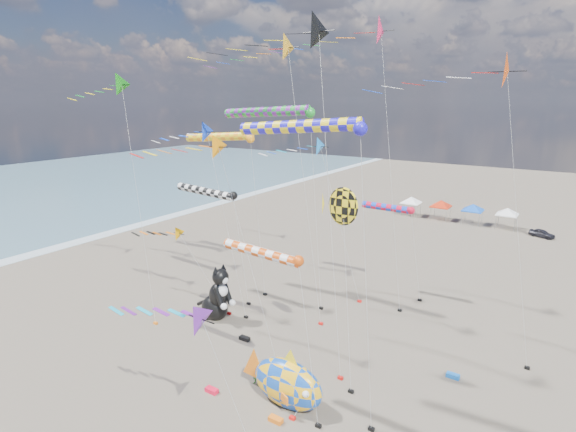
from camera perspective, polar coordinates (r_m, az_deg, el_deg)
The scene contains 28 objects.
delta_kite_0 at distance 44.58m, azimuth -13.80°, elevation -2.47°, with size 11.29×1.53×7.80m.
delta_kite_1 at distance 40.60m, azimuth -10.98°, elevation 10.03°, with size 10.43×2.07×17.63m.
delta_kite_2 at distance 34.71m, azimuth 24.20°, elevation 15.99°, with size 13.62×2.61×22.47m.
delta_kite_3 at distance 30.33m, azimuth 1.25°, elevation 22.11°, with size 13.48×2.60×24.86m.
delta_kite_4 at distance 33.33m, azimuth -8.98°, elevation 8.26°, with size 12.33×1.94×17.10m.
delta_kite_5 at distance 38.77m, azimuth -1.48°, elevation 20.12°, with size 12.00×2.33×24.53m.
delta_kite_6 at distance 40.50m, azimuth -21.57°, elevation 14.94°, with size 9.41×2.10×21.63m.
delta_kite_7 at distance 22.89m, azimuth -10.08°, elevation -12.47°, with size 8.98×1.80×10.22m.
delta_kite_8 at distance 43.22m, azimuth 4.82°, elevation 8.46°, with size 10.02×2.03×16.09m.
delta_kite_9 at distance 41.81m, azimuth 10.62°, elevation 21.94°, with size 14.07×2.70×26.46m.
windsock_0 at distance 45.55m, azimuth -8.34°, elevation 9.83°, with size 9.56×0.86×16.15m.
windsock_1 at distance 42.30m, azimuth -2.32°, elevation 13.00°, with size 11.20×0.94×18.68m.
windsock_2 at distance 26.82m, azimuth -2.87°, elevation -4.96°, with size 7.00×0.65×10.74m.
windsock_3 at distance 25.63m, azimuth 2.13°, elevation 11.07°, with size 9.26×0.77×18.19m.
windsock_4 at distance 45.18m, azimuth 12.86°, elevation 0.94°, with size 6.59×0.73×9.37m.
windsock_5 at distance 44.17m, azimuth -10.07°, elevation 2.97°, with size 8.78×0.80×11.04m.
angelfish_kite at distance 30.38m, azimuth 6.66°, elevation 1.09°, with size 3.74×3.02×13.68m.
cat_inflatable at distance 41.26m, azimuth -9.08°, elevation -9.42°, with size 3.93×1.96×5.30m, color black, non-canonical shape.
fish_inflatable at distance 30.84m, azimuth -0.14°, elevation -20.48°, with size 6.72×2.41×4.24m.
person_adult at distance 32.23m, azimuth -0.14°, elevation -20.14°, with size 0.68×0.44×1.85m, color #918C9E.
child_green at distance 33.22m, azimuth -4.03°, elevation -19.75°, with size 0.56×0.43×1.14m, color #2B8A27.
child_blue at distance 33.65m, azimuth -3.63°, elevation -19.41°, with size 0.58×0.24×0.99m, color navy.
kite_bag_0 at distance 30.39m, azimuth -1.57°, elevation -24.43°, with size 0.90×0.44×0.30m, color orange.
kite_bag_1 at distance 36.03m, azimuth 20.21°, elevation -18.50°, with size 0.90×0.44×0.30m, color blue.
kite_bag_2 at distance 33.09m, azimuth -9.66°, elevation -20.98°, with size 0.90×0.44×0.30m, color red.
kite_bag_3 at distance 38.63m, azimuth -5.54°, elevation -15.21°, with size 0.90×0.44×0.30m, color black.
tent_row at distance 77.56m, azimuth 20.66°, elevation 1.56°, with size 19.20×4.20×3.80m.
parked_car at distance 74.62m, azimuth 29.55°, elevation -1.93°, with size 1.38×3.43×1.17m, color #26262D.
Camera 1 is at (17.45, -14.18, 19.24)m, focal length 28.00 mm.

